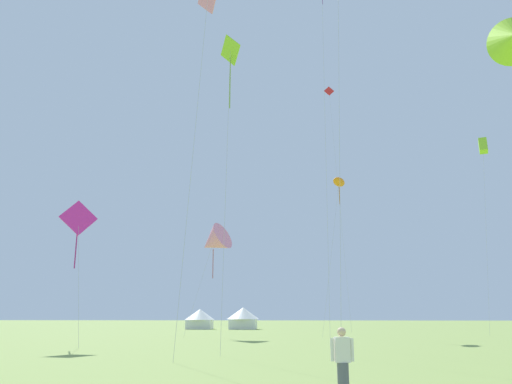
{
  "coord_description": "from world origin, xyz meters",
  "views": [
    {
      "loc": [
        3.12,
        -5.39,
        2.03
      ],
      "look_at": [
        0.0,
        32.0,
        11.11
      ],
      "focal_mm": 35.73,
      "sensor_mm": 36.0,
      "label": 1
    }
  ],
  "objects_px": {
    "person_spectator": "(343,365)",
    "kite_pink_diamond": "(207,2)",
    "kite_red_diamond": "(331,107)",
    "kite_lime_box": "(483,146)",
    "festival_tent_center": "(243,317)",
    "kite_orange_parafoil": "(339,182)",
    "kite_purple_diamond": "(322,2)",
    "kite_magenta_diamond": "(78,220)",
    "kite_lime_diamond": "(230,57)",
    "festival_tent_left": "(200,318)",
    "kite_pink_delta": "(213,242)"
  },
  "relations": [
    {
      "from": "festival_tent_left",
      "to": "festival_tent_center",
      "type": "height_order",
      "value": "festival_tent_center"
    },
    {
      "from": "kite_red_diamond",
      "to": "kite_lime_diamond",
      "type": "xyz_separation_m",
      "value": [
        -8.77,
        -35.77,
        -11.5
      ]
    },
    {
      "from": "kite_orange_parafoil",
      "to": "kite_lime_diamond",
      "type": "xyz_separation_m",
      "value": [
        -8.41,
        -22.91,
        2.36
      ]
    },
    {
      "from": "kite_purple_diamond",
      "to": "kite_lime_box",
      "type": "xyz_separation_m",
      "value": [
        17.83,
        17.44,
        -6.89
      ]
    },
    {
      "from": "kite_orange_parafoil",
      "to": "festival_tent_left",
      "type": "bearing_deg",
      "value": 127.53
    },
    {
      "from": "festival_tent_left",
      "to": "kite_pink_diamond",
      "type": "bearing_deg",
      "value": -79.11
    },
    {
      "from": "kite_purple_diamond",
      "to": "festival_tent_center",
      "type": "distance_m",
      "value": 48.4
    },
    {
      "from": "kite_pink_delta",
      "to": "kite_lime_box",
      "type": "height_order",
      "value": "kite_lime_box"
    },
    {
      "from": "kite_purple_diamond",
      "to": "kite_magenta_diamond",
      "type": "relative_size",
      "value": 2.89
    },
    {
      "from": "kite_purple_diamond",
      "to": "festival_tent_left",
      "type": "xyz_separation_m",
      "value": [
        -17.13,
        40.06,
        -25.1
      ]
    },
    {
      "from": "kite_purple_diamond",
      "to": "kite_magenta_diamond",
      "type": "bearing_deg",
      "value": -173.52
    },
    {
      "from": "kite_purple_diamond",
      "to": "kite_pink_diamond",
      "type": "bearing_deg",
      "value": -118.13
    },
    {
      "from": "kite_orange_parafoil",
      "to": "kite_pink_delta",
      "type": "bearing_deg",
      "value": -174.35
    },
    {
      "from": "kite_pink_delta",
      "to": "kite_red_diamond",
      "type": "height_order",
      "value": "kite_red_diamond"
    },
    {
      "from": "person_spectator",
      "to": "kite_lime_box",
      "type": "bearing_deg",
      "value": 64.98
    },
    {
      "from": "kite_pink_diamond",
      "to": "festival_tent_center",
      "type": "relative_size",
      "value": 4.1
    },
    {
      "from": "kite_orange_parafoil",
      "to": "kite_magenta_diamond",
      "type": "relative_size",
      "value": 1.58
    },
    {
      "from": "kite_lime_box",
      "to": "festival_tent_center",
      "type": "distance_m",
      "value": 40.64
    },
    {
      "from": "kite_magenta_diamond",
      "to": "festival_tent_center",
      "type": "distance_m",
      "value": 43.31
    },
    {
      "from": "kite_lime_diamond",
      "to": "kite_orange_parafoil",
      "type": "bearing_deg",
      "value": 69.83
    },
    {
      "from": "festival_tent_left",
      "to": "person_spectator",
      "type": "bearing_deg",
      "value": -76.03
    },
    {
      "from": "kite_pink_delta",
      "to": "festival_tent_center",
      "type": "distance_m",
      "value": 27.28
    },
    {
      "from": "person_spectator",
      "to": "kite_pink_diamond",
      "type": "bearing_deg",
      "value": 117.97
    },
    {
      "from": "kite_pink_delta",
      "to": "person_spectator",
      "type": "height_order",
      "value": "kite_pink_delta"
    },
    {
      "from": "kite_lime_box",
      "to": "kite_orange_parafoil",
      "type": "bearing_deg",
      "value": -171.65
    },
    {
      "from": "kite_purple_diamond",
      "to": "kite_orange_parafoil",
      "type": "bearing_deg",
      "value": 82.36
    },
    {
      "from": "kite_orange_parafoil",
      "to": "kite_lime_diamond",
      "type": "relative_size",
      "value": 0.83
    },
    {
      "from": "kite_purple_diamond",
      "to": "festival_tent_center",
      "type": "bearing_deg",
      "value": 104.9
    },
    {
      "from": "kite_orange_parafoil",
      "to": "kite_red_diamond",
      "type": "bearing_deg",
      "value": 88.4
    },
    {
      "from": "kite_magenta_diamond",
      "to": "festival_tent_left",
      "type": "distance_m",
      "value": 42.7
    },
    {
      "from": "kite_lime_diamond",
      "to": "kite_lime_box",
      "type": "bearing_deg",
      "value": 46.17
    },
    {
      "from": "kite_magenta_diamond",
      "to": "person_spectator",
      "type": "bearing_deg",
      "value": -52.16
    },
    {
      "from": "person_spectator",
      "to": "festival_tent_left",
      "type": "relative_size",
      "value": 0.39
    },
    {
      "from": "kite_magenta_diamond",
      "to": "festival_tent_left",
      "type": "height_order",
      "value": "kite_magenta_diamond"
    },
    {
      "from": "kite_orange_parafoil",
      "to": "person_spectator",
      "type": "bearing_deg",
      "value": -94.92
    },
    {
      "from": "kite_pink_diamond",
      "to": "person_spectator",
      "type": "height_order",
      "value": "kite_pink_diamond"
    },
    {
      "from": "kite_lime_diamond",
      "to": "festival_tent_center",
      "type": "distance_m",
      "value": 50.68
    },
    {
      "from": "kite_red_diamond",
      "to": "kite_lime_box",
      "type": "relative_size",
      "value": 1.57
    },
    {
      "from": "kite_lime_box",
      "to": "festival_tent_center",
      "type": "height_order",
      "value": "kite_lime_box"
    },
    {
      "from": "kite_pink_delta",
      "to": "festival_tent_left",
      "type": "xyz_separation_m",
      "value": [
        -6.25,
        26.22,
        -7.64
      ]
    },
    {
      "from": "kite_lime_diamond",
      "to": "festival_tent_center",
      "type": "bearing_deg",
      "value": 95.11
    },
    {
      "from": "kite_pink_diamond",
      "to": "kite_lime_box",
      "type": "distance_m",
      "value": 39.24
    },
    {
      "from": "kite_magenta_diamond",
      "to": "kite_lime_box",
      "type": "bearing_deg",
      "value": 28.52
    },
    {
      "from": "kite_red_diamond",
      "to": "kite_lime_diamond",
      "type": "distance_m",
      "value": 38.58
    },
    {
      "from": "kite_magenta_diamond",
      "to": "person_spectator",
      "type": "distance_m",
      "value": 28.35
    },
    {
      "from": "kite_red_diamond",
      "to": "kite_lime_box",
      "type": "xyz_separation_m",
      "value": [
        15.45,
        -10.55,
        -9.55
      ]
    },
    {
      "from": "kite_red_diamond",
      "to": "kite_purple_diamond",
      "type": "height_order",
      "value": "kite_red_diamond"
    },
    {
      "from": "kite_pink_diamond",
      "to": "person_spectator",
      "type": "xyz_separation_m",
      "value": [
        5.63,
        -10.6,
        -17.54
      ]
    },
    {
      "from": "kite_lime_box",
      "to": "kite_magenta_diamond",
      "type": "distance_m",
      "value": 42.31
    },
    {
      "from": "kite_pink_delta",
      "to": "kite_lime_box",
      "type": "relative_size",
      "value": 0.53
    }
  ]
}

